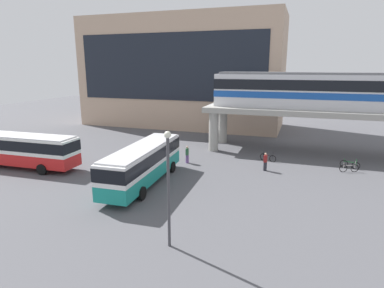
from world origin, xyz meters
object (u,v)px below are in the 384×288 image
at_px(bicycle_silver, 349,168).
at_px(pedestrian_walking_across, 265,162).
at_px(bus_main, 143,161).
at_px(bicycle_green, 350,165).
at_px(station_building, 182,72).
at_px(train, 336,91).
at_px(bus_secondary, 23,148).
at_px(pedestrian_waiting_near_stop, 187,155).
at_px(bicycle_black, 268,158).

xyz_separation_m(bicycle_silver, pedestrian_walking_across, (-7.37, -2.11, 0.44)).
bearing_deg(bus_main, bicycle_green, 31.37).
relative_size(station_building, bicycle_green, 18.26).
height_order(train, bus_secondary, train).
xyz_separation_m(station_building, pedestrian_walking_across, (15.97, -20.59, -7.74)).
distance_m(train, bus_secondary, 31.84).
xyz_separation_m(bicycle_green, bicycle_silver, (-0.20, -1.22, 0.00)).
bearing_deg(bus_secondary, bicycle_silver, 16.58).
height_order(bus_secondary, pedestrian_waiting_near_stop, bus_secondary).
bearing_deg(station_building, bus_main, -75.86).
height_order(bus_main, bicycle_black, bus_main).
height_order(bus_main, pedestrian_walking_across, bus_main).
distance_m(station_building, pedestrian_waiting_near_stop, 23.51).
distance_m(pedestrian_walking_across, pedestrian_waiting_near_stop, 7.71).
xyz_separation_m(bus_secondary, bicycle_black, (21.81, 9.87, -1.63)).
xyz_separation_m(bus_secondary, bicycle_silver, (29.25, 8.71, -1.63)).
distance_m(bus_main, bus_secondary, 12.81).
bearing_deg(bicycle_green, train, 108.72).
distance_m(bicycle_green, pedestrian_walking_across, 8.29).
relative_size(station_building, bus_main, 2.84).
xyz_separation_m(bus_main, pedestrian_waiting_near_stop, (1.36, 6.80, -1.18)).
distance_m(station_building, bus_main, 29.01).
xyz_separation_m(station_building, bus_secondary, (-5.91, -27.19, -6.55)).
distance_m(bicycle_silver, pedestrian_waiting_near_stop, 15.23).
relative_size(bus_main, pedestrian_waiting_near_stop, 6.47).
xyz_separation_m(pedestrian_walking_across, pedestrian_waiting_near_stop, (-7.71, -0.02, 0.01)).
xyz_separation_m(bus_main, bus_secondary, (-12.81, 0.22, 0.00)).
height_order(station_building, bicycle_black, station_building).
xyz_separation_m(train, pedestrian_waiting_near_stop, (-13.75, -7.87, -6.19)).
xyz_separation_m(bus_secondary, pedestrian_waiting_near_stop, (14.18, 6.59, -1.18)).
height_order(station_building, bus_secondary, station_building).
height_order(bicycle_green, bicycle_silver, same).
bearing_deg(pedestrian_waiting_near_stop, bus_secondary, -155.08).
bearing_deg(train, bus_main, -135.86).
bearing_deg(pedestrian_waiting_near_stop, bus_main, -101.34).
distance_m(bicycle_black, pedestrian_waiting_near_stop, 8.32).
bearing_deg(bicycle_black, station_building, 132.54).
height_order(bus_secondary, bicycle_black, bus_secondary).
height_order(train, pedestrian_walking_across, train).
relative_size(bus_secondary, bicycle_black, 6.55).
bearing_deg(bus_main, pedestrian_waiting_near_stop, 78.66).
bearing_deg(pedestrian_walking_across, bicycle_black, 91.30).
distance_m(bicycle_green, bicycle_silver, 1.24).
bearing_deg(station_building, bicycle_black, -47.46).
bearing_deg(bicycle_green, bicycle_silver, -99.48).
relative_size(bus_main, pedestrian_walking_across, 6.53).
relative_size(bus_secondary, bicycle_silver, 6.54).
bearing_deg(train, bicycle_green, -71.28).
distance_m(bus_secondary, bicycle_green, 31.13).
distance_m(bus_secondary, pedestrian_waiting_near_stop, 15.68).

